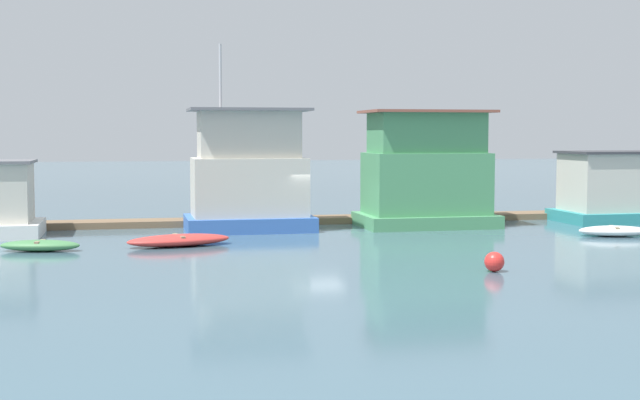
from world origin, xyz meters
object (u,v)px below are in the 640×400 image
dinghy_green (40,245)px  dinghy_red (179,240)px  houseboat_blue (249,176)px  houseboat_green (426,173)px  houseboat_teal (620,188)px  dinghy_white (614,231)px  buoy_red (494,262)px  mooring_post_centre (208,205)px

dinghy_green → dinghy_red: size_ratio=0.72×
houseboat_blue → dinghy_green: 10.09m
houseboat_blue → houseboat_green: size_ratio=1.34×
houseboat_teal → dinghy_red: houseboat_teal is taller
houseboat_green → dinghy_green: bearing=-162.3°
dinghy_red → dinghy_white: bearing=-1.8°
houseboat_blue → dinghy_red: size_ratio=1.93×
houseboat_blue → houseboat_teal: (17.99, 0.10, -0.77)m
dinghy_white → houseboat_teal: bearing=57.6°
houseboat_green → dinghy_red: bearing=-157.1°
dinghy_red → buoy_red: (9.15, -8.37, 0.08)m
dinghy_red → buoy_red: size_ratio=6.79×
houseboat_teal → mooring_post_centre: houseboat_teal is taller
houseboat_green → dinghy_white: houseboat_green is taller
houseboat_blue → mooring_post_centre: bearing=138.2°
dinghy_green → dinghy_white: (22.82, -0.13, 0.01)m
dinghy_red → dinghy_green: bearing=-175.2°
dinghy_red → mooring_post_centre: size_ratio=2.07×
houseboat_blue → dinghy_red: bearing=-124.4°
houseboat_blue → houseboat_teal: 18.00m
dinghy_white → mooring_post_centre: bearing=156.9°
buoy_red → dinghy_white: bearing=42.0°
houseboat_blue → dinghy_white: 15.62m
houseboat_teal → dinghy_white: (-3.49, -5.50, -1.40)m
buoy_red → houseboat_blue: bearing=113.8°
houseboat_blue → buoy_red: 14.60m
houseboat_blue → dinghy_green: size_ratio=2.66×
houseboat_green → dinghy_green: 17.42m
dinghy_white → buoy_red: size_ratio=5.06×
dinghy_red → dinghy_white: dinghy_red is taller
houseboat_blue → mooring_post_centre: 2.62m
houseboat_green → houseboat_blue: bearing=179.9°
dinghy_white → buoy_red: buoy_red is taller
houseboat_teal → dinghy_red: bearing=-166.9°
houseboat_blue → mooring_post_centre: houseboat_blue is taller
dinghy_white → dinghy_red: bearing=178.2°
houseboat_blue → houseboat_green: 8.13m
dinghy_green → dinghy_red: 5.02m
dinghy_white → buoy_red: 11.68m
buoy_red → houseboat_green: bearing=80.1°
houseboat_teal → buoy_red: bearing=-132.4°
houseboat_teal → mooring_post_centre: 19.71m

